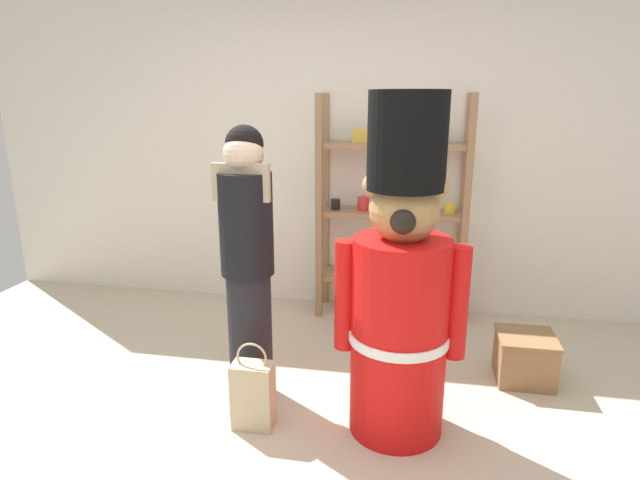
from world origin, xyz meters
The scene contains 7 objects.
ground_plane centered at (0.00, 0.00, 0.00)m, with size 6.40×6.40×0.00m, color beige.
back_wall centered at (0.00, 2.20, 1.30)m, with size 6.40×0.12×2.60m, color silver.
merchandise_shelf centered at (0.31, 1.98, 0.89)m, with size 1.15×0.35×1.75m.
teddy_bear_guard centered at (0.43, 0.44, 0.77)m, with size 0.67×0.51×1.75m.
person_shopper centered at (-0.42, 0.61, 0.84)m, with size 0.31×0.30×1.58m.
shopping_bag centered at (-0.32, 0.31, 0.19)m, with size 0.22×0.13×0.49m.
display_crate centered at (1.20, 1.08, 0.15)m, with size 0.35×0.34×0.30m.
Camera 1 is at (0.48, -2.02, 1.71)m, focal length 29.12 mm.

